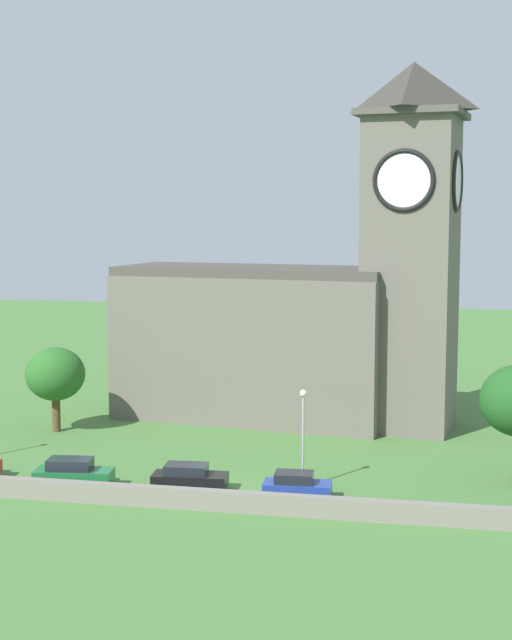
% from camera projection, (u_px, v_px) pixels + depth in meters
% --- Properties ---
extents(ground_plane, '(200.00, 200.00, 0.00)m').
position_uv_depth(ground_plane, '(267.00, 435.00, 72.14)').
color(ground_plane, '#477538').
extents(church, '(28.68, 12.51, 28.27)m').
position_uv_depth(church, '(304.00, 312.00, 76.09)').
color(church, '#666056').
rests_on(church, ground).
extents(quay_barrier, '(57.08, 0.70, 1.18)m').
position_uv_depth(quay_barrier, '(205.00, 500.00, 53.87)').
color(quay_barrier, gray).
rests_on(quay_barrier, ground).
extents(car_green, '(4.97, 2.63, 1.87)m').
position_uv_depth(car_green, '(73.00, 473.00, 58.01)').
color(car_green, '#1E6B38').
rests_on(car_green, ground).
extents(car_black, '(4.72, 2.51, 1.63)m').
position_uv_depth(car_black, '(189.00, 477.00, 57.57)').
color(car_black, black).
rests_on(car_black, ground).
extents(car_blue, '(4.13, 2.32, 1.66)m').
position_uv_depth(car_blue, '(296.00, 486.00, 55.69)').
color(car_blue, '#233D9E').
rests_on(car_blue, ground).
extents(streetlamp_west_mid, '(0.44, 0.44, 6.15)m').
position_uv_depth(streetlamp_west_mid, '(303.00, 421.00, 57.77)').
color(streetlamp_west_mid, '#9EA0A5').
rests_on(streetlamp_west_mid, ground).
extents(tree_churchyard, '(4.59, 4.59, 6.59)m').
position_uv_depth(tree_churchyard, '(55.00, 374.00, 72.71)').
color(tree_churchyard, brown).
rests_on(tree_churchyard, ground).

